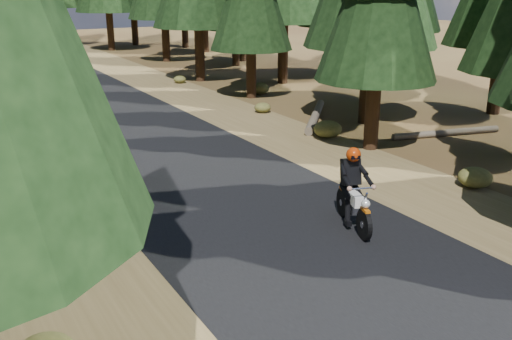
{
  "coord_description": "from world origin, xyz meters",
  "views": [
    {
      "loc": [
        -6.21,
        -9.29,
        5.2
      ],
      "look_at": [
        0.0,
        1.5,
        1.1
      ],
      "focal_mm": 40.0,
      "sensor_mm": 36.0,
      "label": 1
    }
  ],
  "objects_px": {
    "rider_lead": "(354,202)",
    "rider_follow": "(105,165)",
    "log_near": "(315,116)",
    "log_far": "(446,133)"
  },
  "relations": [
    {
      "from": "rider_lead",
      "to": "rider_follow",
      "type": "height_order",
      "value": "rider_lead"
    },
    {
      "from": "rider_lead",
      "to": "rider_follow",
      "type": "relative_size",
      "value": 1.29
    },
    {
      "from": "rider_follow",
      "to": "rider_lead",
      "type": "bearing_deg",
      "value": 148.88
    },
    {
      "from": "log_near",
      "to": "log_far",
      "type": "relative_size",
      "value": 1.21
    },
    {
      "from": "log_far",
      "to": "rider_follow",
      "type": "distance_m",
      "value": 11.93
    },
    {
      "from": "rider_lead",
      "to": "rider_follow",
      "type": "distance_m",
      "value": 6.98
    },
    {
      "from": "log_near",
      "to": "rider_lead",
      "type": "bearing_deg",
      "value": -170.24
    },
    {
      "from": "rider_lead",
      "to": "log_near",
      "type": "bearing_deg",
      "value": -102.48
    },
    {
      "from": "log_near",
      "to": "log_far",
      "type": "distance_m",
      "value": 5.09
    },
    {
      "from": "log_far",
      "to": "rider_follow",
      "type": "bearing_deg",
      "value": -172.34
    }
  ]
}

